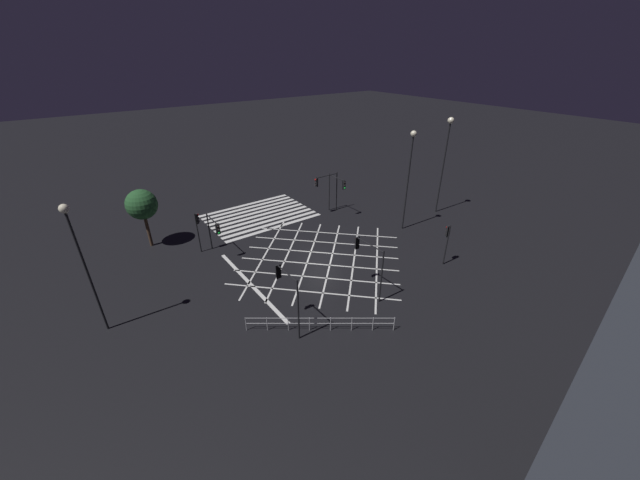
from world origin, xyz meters
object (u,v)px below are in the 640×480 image
at_px(traffic_light_ne_cross, 287,287).
at_px(traffic_light_median_north, 368,256).
at_px(traffic_light_sw_main, 326,185).
at_px(street_tree_near, 142,205).
at_px(traffic_light_se_main, 198,225).
at_px(street_lamp_far, 410,161).
at_px(street_lamp_east, 78,246).
at_px(street_lamp_west, 447,142).
at_px(traffic_light_se_cross, 214,229).
at_px(traffic_light_nw_cross, 447,237).
at_px(traffic_light_sw_cross, 337,187).

bearing_deg(traffic_light_ne_cross, traffic_light_median_north, -90.43).
xyz_separation_m(traffic_light_sw_main, street_tree_near, (17.58, -3.56, 0.82)).
relative_size(traffic_light_se_main, street_lamp_far, 0.39).
bearing_deg(traffic_light_median_north, traffic_light_ne_cross, 89.57).
xyz_separation_m(street_lamp_east, street_tree_near, (-5.17, -10.07, -2.13)).
xyz_separation_m(street_lamp_east, street_lamp_west, (-32.88, 0.60, 1.55)).
relative_size(traffic_light_ne_cross, street_tree_near, 0.82).
bearing_deg(street_lamp_west, traffic_light_sw_main, -35.04).
bearing_deg(traffic_light_se_main, traffic_light_median_north, -59.49).
bearing_deg(street_lamp_far, street_lamp_west, -173.62).
bearing_deg(traffic_light_se_main, traffic_light_se_cross, -58.64).
bearing_deg(traffic_light_ne_cross, street_tree_near, 14.68).
distance_m(traffic_light_sw_main, traffic_light_se_main, 14.20).
bearing_deg(traffic_light_sw_main, street_lamp_east, 15.96).
relative_size(traffic_light_se_cross, street_tree_near, 0.65).
distance_m(traffic_light_nw_cross, traffic_light_se_cross, 19.49).
xyz_separation_m(traffic_light_sw_main, street_lamp_far, (-3.87, 7.80, 3.74)).
xyz_separation_m(traffic_light_se_main, street_tree_near, (3.39, -3.86, 1.38)).
distance_m(traffic_light_sw_cross, street_tree_near, 18.91).
relative_size(traffic_light_median_north, street_lamp_far, 0.44).
bearing_deg(traffic_light_nw_cross, traffic_light_se_main, 48.09).
xyz_separation_m(traffic_light_nw_cross, street_lamp_east, (24.30, -7.92, 3.62)).
bearing_deg(street_lamp_west, street_lamp_far, 6.38).
xyz_separation_m(traffic_light_sw_cross, traffic_light_ne_cross, (13.87, 12.37, 0.11)).
relative_size(traffic_light_nw_cross, traffic_light_se_main, 0.96).
xyz_separation_m(traffic_light_median_north, traffic_light_sw_cross, (-7.17, -12.42, 0.01)).
distance_m(traffic_light_se_main, street_lamp_west, 25.75).
bearing_deg(street_lamp_far, traffic_light_sw_main, -63.63).
height_order(traffic_light_median_north, traffic_light_sw_cross, traffic_light_sw_cross).
bearing_deg(street_lamp_far, traffic_light_median_north, 28.78).
xyz_separation_m(street_lamp_east, street_lamp_far, (-26.62, 1.30, 0.80)).
bearing_deg(street_lamp_far, traffic_light_ne_cross, 18.25).
height_order(traffic_light_se_cross, traffic_light_ne_cross, traffic_light_ne_cross).
distance_m(traffic_light_nw_cross, street_tree_near, 26.30).
bearing_deg(traffic_light_sw_main, street_lamp_far, 116.37).
relative_size(traffic_light_se_cross, street_lamp_east, 0.40).
relative_size(traffic_light_sw_cross, traffic_light_ne_cross, 0.96).
xyz_separation_m(traffic_light_nw_cross, street_lamp_west, (-8.58, -7.32, 5.17)).
bearing_deg(traffic_light_se_main, street_tree_near, 131.32).
bearing_deg(traffic_light_sw_cross, traffic_light_median_north, -30.00).
relative_size(traffic_light_nw_cross, traffic_light_sw_cross, 0.84).
distance_m(traffic_light_se_main, traffic_light_ne_cross, 13.17).
relative_size(traffic_light_se_main, traffic_light_median_north, 0.88).
bearing_deg(traffic_light_sw_main, street_lamp_west, 144.96).
height_order(traffic_light_nw_cross, traffic_light_se_main, traffic_light_se_main).
xyz_separation_m(traffic_light_se_main, traffic_light_se_cross, (-0.90, 1.48, -0.07)).
bearing_deg(traffic_light_median_north, traffic_light_sw_main, -25.54).
xyz_separation_m(traffic_light_ne_cross, street_tree_near, (4.45, -16.97, 0.80)).
bearing_deg(traffic_light_se_cross, traffic_light_ne_cross, 0.73).
bearing_deg(traffic_light_sw_cross, street_lamp_east, -76.90).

